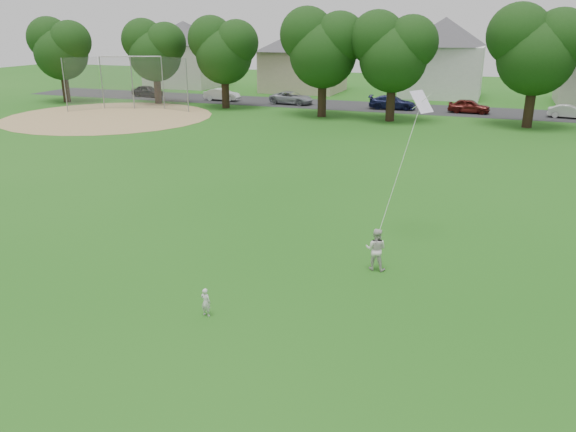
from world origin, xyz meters
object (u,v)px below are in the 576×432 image
(older_boy, at_px, (376,249))
(kite, at_px, (400,169))
(baseball_backstop, at_px, (131,84))
(toddler, at_px, (206,302))

(older_boy, bearing_deg, kite, -101.81)
(older_boy, relative_size, kite, 0.27)
(older_boy, height_order, kite, kite)
(older_boy, distance_m, baseball_backstop, 40.70)
(toddler, distance_m, baseball_backstop, 41.71)
(kite, height_order, baseball_backstop, kite)
(toddler, xyz_separation_m, older_boy, (3.85, 4.77, 0.30))
(kite, bearing_deg, toddler, -123.18)
(older_boy, height_order, baseball_backstop, baseball_backstop)
(toddler, relative_size, kite, 0.16)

